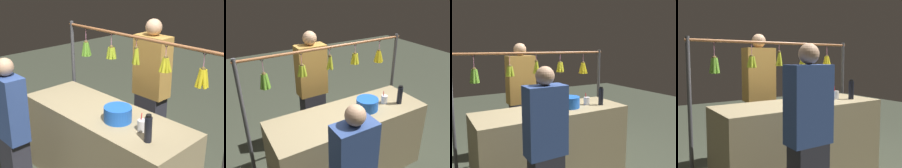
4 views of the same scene
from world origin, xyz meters
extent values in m
cube|color=tan|center=(0.00, 0.00, 0.46)|extent=(1.94, 0.69, 0.91)
cylinder|color=#4C4C51|center=(-1.10, -0.47, 0.82)|extent=(0.04, 0.04, 1.65)
cylinder|color=#4C4C51|center=(1.10, -0.47, 0.82)|extent=(0.04, 0.04, 1.65)
cylinder|color=#9E6038|center=(0.00, -0.47, 1.61)|extent=(2.27, 0.03, 0.03)
torus|color=black|center=(-0.79, -0.47, 1.59)|extent=(0.04, 0.01, 0.04)
cylinder|color=pink|center=(-0.79, -0.47, 1.52)|extent=(0.01, 0.01, 0.14)
sphere|color=brown|center=(-0.79, -0.47, 1.44)|extent=(0.05, 0.05, 0.05)
cylinder|color=yellow|center=(-0.76, -0.47, 1.36)|extent=(0.06, 0.04, 0.17)
cylinder|color=yellow|center=(-0.77, -0.44, 1.36)|extent=(0.06, 0.06, 0.17)
cylinder|color=yellow|center=(-0.80, -0.44, 1.36)|extent=(0.04, 0.07, 0.17)
cylinder|color=yellow|center=(-0.82, -0.45, 1.36)|extent=(0.08, 0.06, 0.17)
cylinder|color=yellow|center=(-0.82, -0.48, 1.36)|extent=(0.06, 0.05, 0.17)
cylinder|color=yellow|center=(-0.80, -0.50, 1.36)|extent=(0.05, 0.08, 0.17)
cylinder|color=yellow|center=(-0.77, -0.49, 1.36)|extent=(0.06, 0.06, 0.17)
torus|color=black|center=(-0.38, -0.47, 1.59)|extent=(0.04, 0.01, 0.04)
cylinder|color=pink|center=(-0.38, -0.47, 1.53)|extent=(0.01, 0.01, 0.12)
sphere|color=brown|center=(-0.38, -0.47, 1.47)|extent=(0.05, 0.05, 0.05)
cylinder|color=gold|center=(-0.35, -0.47, 1.40)|extent=(0.06, 0.04, 0.15)
cylinder|color=gold|center=(-0.37, -0.44, 1.40)|extent=(0.06, 0.07, 0.15)
cylinder|color=gold|center=(-0.39, -0.44, 1.40)|extent=(0.04, 0.07, 0.15)
cylinder|color=gold|center=(-0.41, -0.45, 1.40)|extent=(0.05, 0.04, 0.15)
cylinder|color=gold|center=(-0.41, -0.48, 1.40)|extent=(0.07, 0.05, 0.15)
cylinder|color=gold|center=(-0.39, -0.50, 1.40)|extent=(0.04, 0.07, 0.15)
cylinder|color=gold|center=(-0.37, -0.49, 1.40)|extent=(0.05, 0.06, 0.15)
torus|color=black|center=(0.00, -0.47, 1.59)|extent=(0.04, 0.01, 0.04)
cylinder|color=pink|center=(0.00, -0.47, 1.54)|extent=(0.01, 0.01, 0.09)
sphere|color=brown|center=(0.00, -0.47, 1.50)|extent=(0.04, 0.04, 0.04)
cylinder|color=#ADB725|center=(0.01, -0.46, 1.41)|extent=(0.08, 0.04, 0.18)
cylinder|color=#ADB725|center=(-0.01, -0.45, 1.41)|extent=(0.04, 0.06, 0.18)
cylinder|color=#ADB725|center=(-0.02, -0.47, 1.41)|extent=(0.06, 0.03, 0.18)
cylinder|color=#ADB725|center=(0.00, -0.48, 1.41)|extent=(0.04, 0.07, 0.18)
torus|color=black|center=(0.38, -0.47, 1.59)|extent=(0.04, 0.01, 0.04)
cylinder|color=pink|center=(0.38, -0.47, 1.51)|extent=(0.01, 0.01, 0.15)
sphere|color=brown|center=(0.38, -0.47, 1.44)|extent=(0.05, 0.05, 0.05)
cylinder|color=#99B127|center=(0.41, -0.46, 1.37)|extent=(0.07, 0.04, 0.14)
cylinder|color=#99B127|center=(0.40, -0.44, 1.37)|extent=(0.05, 0.06, 0.14)
cylinder|color=#99B127|center=(0.36, -0.44, 1.37)|extent=(0.06, 0.06, 0.14)
cylinder|color=#99B127|center=(0.35, -0.47, 1.37)|extent=(0.06, 0.04, 0.14)
cylinder|color=#99B127|center=(0.36, -0.49, 1.37)|extent=(0.05, 0.06, 0.14)
cylinder|color=#99B127|center=(0.39, -0.49, 1.37)|extent=(0.05, 0.06, 0.14)
torus|color=black|center=(0.83, -0.47, 1.59)|extent=(0.04, 0.01, 0.04)
cylinder|color=pink|center=(0.83, -0.47, 1.50)|extent=(0.01, 0.01, 0.17)
sphere|color=brown|center=(0.83, -0.47, 1.42)|extent=(0.05, 0.05, 0.05)
cylinder|color=#609E2D|center=(0.86, -0.47, 1.34)|extent=(0.07, 0.04, 0.18)
cylinder|color=#609E2D|center=(0.84, -0.44, 1.34)|extent=(0.05, 0.07, 0.18)
cylinder|color=#609E2D|center=(0.81, -0.44, 1.34)|extent=(0.05, 0.06, 0.18)
cylinder|color=#609E2D|center=(0.80, -0.47, 1.34)|extent=(0.06, 0.04, 0.18)
cylinder|color=#609E2D|center=(0.82, -0.49, 1.34)|extent=(0.05, 0.07, 0.18)
cylinder|color=#609E2D|center=(0.84, -0.49, 1.34)|extent=(0.06, 0.08, 0.18)
cylinder|color=black|center=(-0.68, 0.12, 1.02)|extent=(0.07, 0.07, 0.22)
cylinder|color=black|center=(-0.68, 0.12, 1.15)|extent=(0.05, 0.05, 0.02)
cylinder|color=blue|center=(-0.24, 0.04, 0.99)|extent=(0.27, 0.27, 0.14)
cylinder|color=silver|center=(-0.52, 0.02, 0.97)|extent=(0.08, 0.08, 0.10)
cylinder|color=red|center=(-0.51, 0.02, 1.00)|extent=(0.01, 0.03, 0.17)
cube|color=#2D2D38|center=(0.09, -0.86, 0.42)|extent=(0.33, 0.23, 0.83)
cube|color=#BF8C3F|center=(0.09, -0.86, 1.20)|extent=(0.42, 0.23, 0.73)
sphere|color=tan|center=(0.09, -0.86, 1.65)|extent=(0.19, 0.19, 0.19)
cube|color=#334C8C|center=(0.46, 0.77, 1.05)|extent=(0.36, 0.20, 0.64)
sphere|color=tan|center=(0.46, 0.77, 1.45)|extent=(0.17, 0.17, 0.17)
camera|label=1|loc=(-2.18, 1.97, 2.29)|focal=51.41mm
camera|label=2|loc=(1.33, 1.98, 2.38)|focal=37.31mm
camera|label=3|loc=(1.35, 2.62, 1.70)|focal=38.45mm
camera|label=4|loc=(1.72, 2.44, 1.41)|focal=42.56mm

